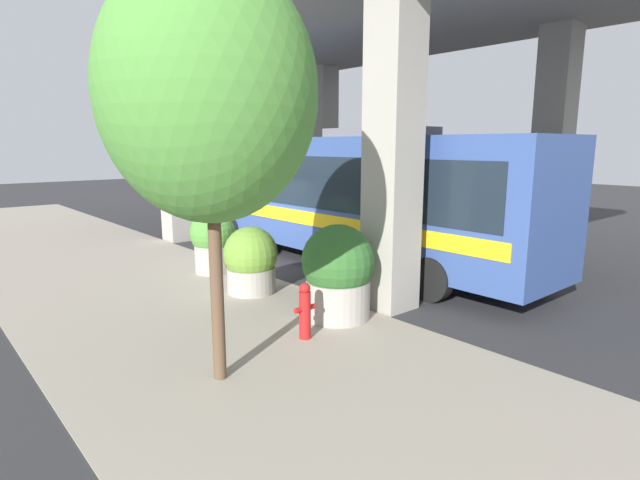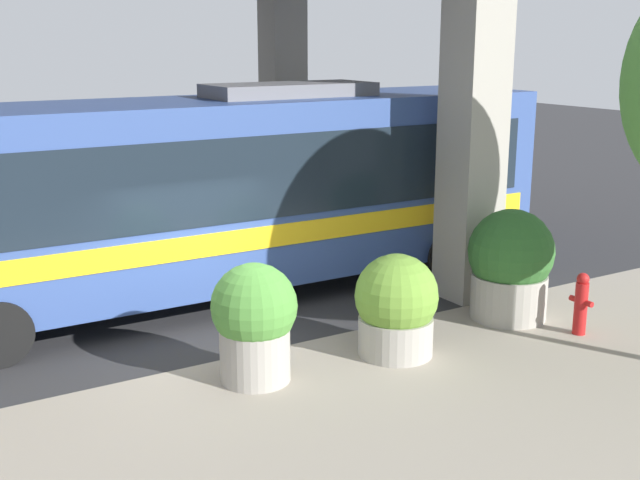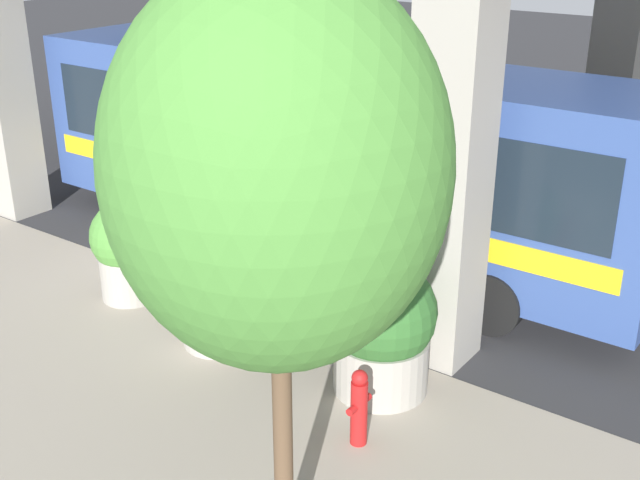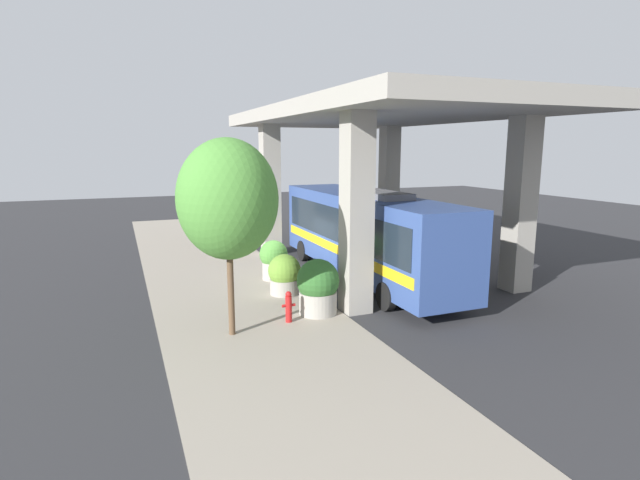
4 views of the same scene
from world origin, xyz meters
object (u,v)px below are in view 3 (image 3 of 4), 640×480
(bus, at_px, (325,142))
(planter_back, at_px, (219,297))
(planter_middle, at_px, (382,328))
(street_tree_near, at_px, (277,169))
(fire_hydrant, at_px, (359,407))
(planter_front, at_px, (128,249))

(bus, bearing_deg, planter_back, -167.45)
(planter_middle, bearing_deg, street_tree_near, -165.63)
(fire_hydrant, height_order, planter_middle, planter_middle)
(planter_back, xyz_separation_m, street_tree_near, (-2.77, -3.41, 3.32))
(fire_hydrant, distance_m, planter_middle, 1.32)
(planter_front, distance_m, planter_middle, 4.85)
(fire_hydrant, height_order, planter_back, planter_back)
(fire_hydrant, xyz_separation_m, planter_middle, (1.18, 0.42, 0.42))
(street_tree_near, bearing_deg, planter_middle, 14.37)
(fire_hydrant, xyz_separation_m, planter_back, (0.85, 3.03, 0.24))
(bus, relative_size, street_tree_near, 2.11)
(bus, relative_size, planter_front, 7.26)
(bus, height_order, planter_front, bus)
(bus, relative_size, planter_middle, 6.50)
(fire_hydrant, distance_m, planter_front, 5.40)
(fire_hydrant, distance_m, street_tree_near, 4.06)
(planter_back, bearing_deg, planter_front, 83.86)
(street_tree_near, bearing_deg, fire_hydrant, 11.03)
(planter_middle, bearing_deg, bus, 44.45)
(street_tree_near, bearing_deg, planter_back, 50.85)
(planter_back, bearing_deg, bus, 12.55)
(planter_middle, bearing_deg, planter_back, 97.19)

